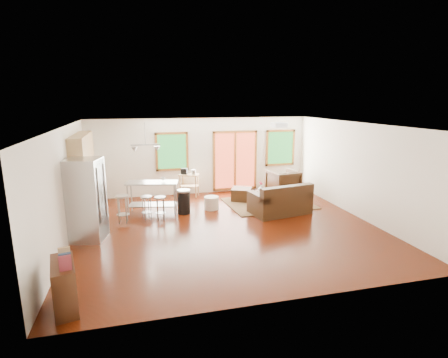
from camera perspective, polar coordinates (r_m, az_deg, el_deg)
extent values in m
cube|color=#310D02|center=(9.07, 0.47, -7.89)|extent=(7.50, 7.00, 0.02)
cube|color=white|center=(8.50, 0.50, 8.86)|extent=(7.50, 7.00, 0.02)
cube|color=white|center=(12.06, -3.75, 3.75)|extent=(7.50, 0.02, 2.60)
cube|color=white|center=(8.57, -24.63, -1.15)|extent=(0.02, 7.00, 2.60)
cube|color=white|center=(10.29, 21.20, 1.32)|extent=(0.02, 7.00, 2.60)
cube|color=white|center=(5.50, 9.86, -7.56)|extent=(7.50, 0.02, 2.60)
cube|color=#1B5220|center=(11.84, -8.49, 4.45)|extent=(0.94, 0.02, 1.14)
cube|color=brown|center=(11.77, -8.59, 7.39)|extent=(1.10, 0.05, 0.08)
cube|color=brown|center=(11.95, -8.40, 1.56)|extent=(1.10, 0.05, 0.08)
cube|color=brown|center=(11.80, -10.96, 4.33)|extent=(0.08, 0.05, 1.30)
cube|color=brown|center=(11.90, -6.04, 4.56)|extent=(0.08, 0.05, 1.30)
cube|color=#A93C23|center=(12.32, 1.81, 3.02)|extent=(1.44, 0.02, 1.94)
cube|color=brown|center=(12.18, 1.85, 7.71)|extent=(1.60, 0.05, 0.08)
cube|color=brown|center=(12.53, 1.78, -1.53)|extent=(1.60, 0.05, 0.08)
cube|color=brown|center=(12.13, -1.65, 2.87)|extent=(0.08, 0.05, 2.10)
cube|color=brown|center=(12.54, 5.16, 3.16)|extent=(0.08, 0.05, 2.10)
cube|color=brown|center=(12.32, 1.81, 3.02)|extent=(0.08, 0.05, 1.94)
cube|color=#1B5220|center=(12.82, 9.18, 5.06)|extent=(0.94, 0.02, 1.14)
cube|color=brown|center=(12.76, 9.27, 7.78)|extent=(1.10, 0.05, 0.08)
cube|color=brown|center=(12.92, 9.08, 2.38)|extent=(1.10, 0.05, 0.08)
cube|color=brown|center=(12.63, 7.04, 5.01)|extent=(0.08, 0.05, 1.30)
cube|color=brown|center=(13.03, 11.25, 5.11)|extent=(0.08, 0.05, 1.30)
cube|color=#3D5431|center=(11.10, 7.29, -3.95)|extent=(2.69, 2.13, 0.03)
cube|color=black|center=(10.20, 9.07, -4.24)|extent=(1.79, 1.22, 0.46)
cube|color=black|center=(9.80, 10.31, -2.33)|extent=(1.66, 0.51, 0.42)
cube|color=black|center=(9.74, 5.62, -3.00)|extent=(0.38, 0.96, 0.18)
cube|color=black|center=(10.51, 12.38, -2.06)|extent=(0.38, 0.96, 0.18)
cube|color=black|center=(9.97, 7.21, -2.81)|extent=(0.78, 0.72, 0.13)
cube|color=black|center=(10.36, 10.63, -2.33)|extent=(0.78, 0.72, 0.13)
cube|color=black|center=(11.25, 7.76, -1.94)|extent=(1.03, 0.76, 0.04)
cube|color=black|center=(10.92, 6.69, -3.37)|extent=(0.07, 0.07, 0.33)
cube|color=black|center=(11.37, 9.94, -2.83)|extent=(0.07, 0.07, 0.33)
cube|color=black|center=(11.24, 5.51, -2.86)|extent=(0.07, 0.07, 0.33)
cube|color=black|center=(11.68, 8.71, -2.36)|extent=(0.07, 0.07, 0.33)
imported|color=black|center=(12.08, 9.59, -0.39)|extent=(1.04, 0.99, 0.95)
cube|color=black|center=(11.33, 2.90, -2.50)|extent=(0.81, 0.81, 0.41)
cylinder|color=beige|center=(10.43, -2.07, -3.93)|extent=(0.48, 0.48, 0.38)
imported|color=silver|center=(10.93, 6.08, -1.57)|extent=(0.24, 0.25, 0.18)
sphere|color=#BE2845|center=(10.93, 6.14, -0.77)|extent=(0.09, 0.09, 0.07)
sphere|color=#BE2845|center=(10.86, 6.05, -0.75)|extent=(0.09, 0.09, 0.07)
sphere|color=#BE2845|center=(10.92, 5.96, -0.57)|extent=(0.09, 0.09, 0.07)
imported|color=maroon|center=(11.08, 7.92, -1.11)|extent=(0.23, 0.04, 0.30)
cube|color=tan|center=(10.36, -20.89, -3.42)|extent=(0.60, 2.20, 0.90)
cube|color=black|center=(10.25, -21.10, -0.89)|extent=(0.64, 2.24, 0.04)
cube|color=tan|center=(10.08, -22.25, 4.77)|extent=(0.36, 2.20, 0.70)
cylinder|color=#B7BABC|center=(9.74, -21.48, -0.94)|extent=(0.12, 0.12, 0.18)
cube|color=black|center=(10.61, -20.91, 0.24)|extent=(0.22, 0.18, 0.20)
cube|color=#B7BABC|center=(8.64, -21.68, -3.17)|extent=(0.91, 0.89, 1.91)
cube|color=gray|center=(8.51, -19.34, -3.20)|extent=(0.17, 0.69, 1.86)
cylinder|color=gray|center=(8.25, -19.76, -2.58)|extent=(0.03, 0.03, 1.27)
cylinder|color=gray|center=(8.68, -18.83, -1.77)|extent=(0.03, 0.03, 1.27)
cube|color=#B7BABC|center=(10.13, -11.69, -0.58)|extent=(1.53, 0.86, 0.04)
cube|color=gray|center=(10.30, -11.52, -4.12)|extent=(1.42, 0.77, 0.03)
cylinder|color=gray|center=(10.17, -15.41, -3.40)|extent=(0.05, 0.05, 0.87)
cylinder|color=gray|center=(9.95, -8.05, -3.41)|extent=(0.05, 0.05, 0.87)
cylinder|color=gray|center=(10.58, -14.88, -2.73)|extent=(0.05, 0.05, 0.87)
cylinder|color=gray|center=(10.37, -7.81, -2.72)|extent=(0.05, 0.05, 0.87)
imported|color=white|center=(10.11, -9.89, 0.13)|extent=(0.13, 0.12, 0.11)
cylinder|color=#B7BABC|center=(9.54, -16.35, -2.71)|extent=(0.38, 0.38, 0.04)
cylinder|color=gray|center=(9.72, -15.58, -4.67)|extent=(0.03, 0.03, 0.71)
cylinder|color=gray|center=(9.75, -16.70, -4.70)|extent=(0.03, 0.03, 0.71)
cylinder|color=gray|center=(9.57, -16.85, -5.04)|extent=(0.03, 0.03, 0.71)
cylinder|color=gray|center=(9.54, -15.71, -5.01)|extent=(0.03, 0.03, 0.71)
cylinder|color=gray|center=(9.68, -16.17, -5.56)|extent=(0.35, 0.35, 0.02)
cylinder|color=#B7BABC|center=(9.67, -12.58, -2.87)|extent=(0.39, 0.39, 0.04)
cylinder|color=gray|center=(9.86, -12.20, -4.51)|extent=(0.03, 0.03, 0.62)
cylinder|color=gray|center=(9.81, -13.11, -4.65)|extent=(0.03, 0.03, 0.62)
cylinder|color=gray|center=(9.66, -12.78, -4.91)|extent=(0.03, 0.03, 0.62)
cylinder|color=gray|center=(9.71, -11.85, -4.76)|extent=(0.03, 0.03, 0.62)
cylinder|color=gray|center=(9.79, -12.45, -5.31)|extent=(0.35, 0.35, 0.01)
cylinder|color=#B7BABC|center=(9.55, -10.39, -2.98)|extent=(0.32, 0.32, 0.04)
cylinder|color=gray|center=(9.73, -9.90, -4.65)|extent=(0.02, 0.02, 0.61)
cylinder|color=gray|center=(9.71, -10.87, -4.73)|extent=(0.02, 0.02, 0.61)
cylinder|color=gray|center=(9.56, -10.74, -5.02)|extent=(0.02, 0.02, 0.61)
cylinder|color=gray|center=(9.58, -9.76, -4.94)|extent=(0.02, 0.02, 0.61)
cylinder|color=gray|center=(9.68, -10.29, -5.44)|extent=(0.30, 0.30, 0.01)
cylinder|color=black|center=(10.09, -6.57, -3.81)|extent=(0.47, 0.47, 0.65)
cylinder|color=#B7BABC|center=(9.99, -6.62, -1.91)|extent=(0.48, 0.48, 0.05)
cube|color=tan|center=(11.75, -5.72, 0.70)|extent=(0.73, 0.62, 0.04)
cube|color=tan|center=(11.84, -5.68, -1.11)|extent=(0.69, 0.58, 0.03)
cube|color=tan|center=(11.76, -7.15, -1.16)|extent=(0.05, 0.05, 0.75)
cube|color=tan|center=(11.62, -4.63, -1.27)|extent=(0.05, 0.05, 0.75)
cube|color=tan|center=(12.06, -6.70, -0.79)|extent=(0.05, 0.05, 0.75)
cube|color=tan|center=(11.92, -4.24, -0.90)|extent=(0.05, 0.05, 0.75)
cube|color=black|center=(11.78, -6.49, 1.28)|extent=(0.25, 0.24, 0.20)
cylinder|color=#B7BABC|center=(11.69, -4.98, 1.14)|extent=(0.19, 0.19, 0.16)
cube|color=black|center=(6.18, -24.61, -15.55)|extent=(0.50, 0.91, 0.76)
cube|color=maroon|center=(5.71, -24.50, -12.40)|extent=(0.18, 0.08, 0.23)
cube|color=navy|center=(5.84, -24.54, -11.92)|extent=(0.18, 0.08, 0.21)
cube|color=tan|center=(5.97, -24.60, -11.20)|extent=(0.18, 0.08, 0.25)
cube|color=maroon|center=(6.11, -24.61, -10.93)|extent=(0.18, 0.08, 0.19)
cube|color=white|center=(9.59, 8.96, 8.69)|extent=(0.35, 0.35, 0.12)
cylinder|color=gray|center=(9.75, -12.76, 7.23)|extent=(0.02, 0.02, 0.60)
cube|color=gray|center=(9.78, -12.67, 5.49)|extent=(0.80, 0.04, 0.03)
cone|color=#B7BABC|center=(9.79, -14.40, 4.70)|extent=(0.18, 0.18, 0.14)
cone|color=#B7BABC|center=(9.81, -10.88, 4.88)|extent=(0.18, 0.18, 0.14)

